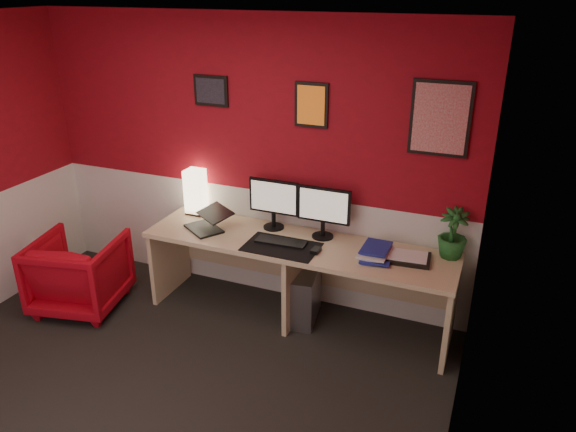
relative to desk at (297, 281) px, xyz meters
The scene contains 24 objects.
ground 1.57m from the desk, 113.15° to the right, with size 4.00×3.50×0.01m, color black.
ceiling 2.63m from the desk, 113.15° to the right, with size 4.00×3.50×0.01m, color white.
wall_back 1.12m from the desk, 150.13° to the left, with size 4.00×0.01×2.50m, color maroon.
wall_right 2.17m from the desk, 45.12° to the right, with size 0.01×3.50×2.50m, color maroon.
wainscot_back 0.70m from the desk, 150.49° to the left, with size 4.00×0.01×1.00m, color silver.
wainscot_right 1.98m from the desk, 45.22° to the right, with size 0.01×3.50×1.00m, color silver.
desk is the anchor object (origin of this frame).
shoji_lamp 1.25m from the desk, 167.87° to the left, with size 0.16×0.16×0.40m, color #FFE5B2.
laptop 0.97m from the desk, behind, with size 0.33×0.23×0.22m, color black.
monitor_left 0.75m from the desk, 146.04° to the left, with size 0.45×0.06×0.58m, color black.
monitor_right 0.70m from the desk, 49.62° to the left, with size 0.45×0.06×0.58m, color black.
desk_mat 0.40m from the desk, 126.42° to the right, with size 0.60×0.38×0.01m, color black.
keyboard 0.40m from the desk, 153.29° to the right, with size 0.42×0.14×0.02m, color black.
mouse 0.45m from the desk, 28.77° to the right, with size 0.06×0.10×0.03m, color black.
book_bottom 0.67m from the desk, ahead, with size 0.23×0.31×0.03m, color navy.
book_middle 0.67m from the desk, ahead, with size 0.22×0.30×0.02m, color silver.
book_top 0.69m from the desk, ahead, with size 0.21×0.28×0.03m, color navy.
zen_tray 0.97m from the desk, ahead, with size 0.35×0.25×0.03m, color black.
potted_plant 1.34m from the desk, 10.68° to the left, with size 0.22×0.22×0.40m, color #19591E.
pc_tower 0.16m from the desk, 23.92° to the left, with size 0.20×0.45×0.45m, color #99999E.
armchair 1.94m from the desk, 164.03° to the right, with size 0.71×0.73×0.67m, color red.
art_left 1.78m from the desk, 160.37° to the left, with size 0.32×0.02×0.26m, color black.
art_center 1.47m from the desk, 92.69° to the left, with size 0.28×0.02×0.36m, color orange.
art_right 1.76m from the desk, 18.38° to the left, with size 0.44×0.02×0.56m, color red.
Camera 1 is at (2.06, -2.38, 2.72)m, focal length 34.30 mm.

